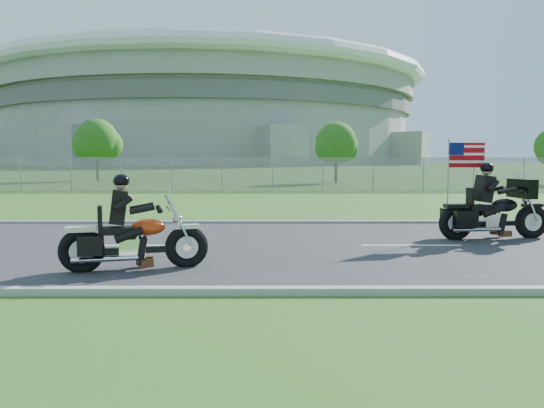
{
  "coord_description": "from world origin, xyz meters",
  "views": [
    {
      "loc": [
        0.9,
        -11.55,
        1.97
      ],
      "look_at": [
        0.92,
        0.0,
        0.96
      ],
      "focal_mm": 35.0,
      "sensor_mm": 36.0,
      "label": 1
    }
  ],
  "objects": [
    {
      "name": "ground",
      "position": [
        0.0,
        0.0,
        0.0
      ],
      "size": [
        420.0,
        420.0,
        0.0
      ],
      "primitive_type": "plane",
      "color": "#345119",
      "rests_on": "ground"
    },
    {
      "name": "road",
      "position": [
        0.0,
        0.0,
        0.02
      ],
      "size": [
        120.0,
        8.0,
        0.04
      ],
      "primitive_type": "cube",
      "color": "#28282B",
      "rests_on": "ground"
    },
    {
      "name": "curb_north",
      "position": [
        0.0,
        4.05,
        0.05
      ],
      "size": [
        120.0,
        0.18,
        0.12
      ],
      "primitive_type": "cube",
      "color": "#9E9B93",
      "rests_on": "ground"
    },
    {
      "name": "curb_south",
      "position": [
        0.0,
        -4.05,
        0.05
      ],
      "size": [
        120.0,
        0.18,
        0.12
      ],
      "primitive_type": "cube",
      "color": "#9E9B93",
      "rests_on": "ground"
    },
    {
      "name": "fence",
      "position": [
        -5.0,
        20.0,
        1.0
      ],
      "size": [
        60.0,
        0.03,
        2.0
      ],
      "primitive_type": "cube",
      "color": "gray",
      "rests_on": "ground"
    },
    {
      "name": "stadium",
      "position": [
        -20.0,
        170.0,
        15.58
      ],
      "size": [
        140.4,
        140.4,
        29.2
      ],
      "color": "#A3A099",
      "rests_on": "ground"
    },
    {
      "name": "tree_fence_near",
      "position": [
        6.04,
        30.04,
        2.97
      ],
      "size": [
        3.52,
        3.28,
        4.75
      ],
      "color": "#382316",
      "rests_on": "ground"
    },
    {
      "name": "tree_fence_mid",
      "position": [
        -13.95,
        34.04,
        3.3
      ],
      "size": [
        3.96,
        3.69,
        5.3
      ],
      "color": "#382316",
      "rests_on": "ground"
    },
    {
      "name": "motorcycle_lead",
      "position": [
        -1.49,
        -2.47,
        0.54
      ],
      "size": [
        2.51,
        1.03,
        1.71
      ],
      "rotation": [
        0.0,
        0.0,
        0.25
      ],
      "color": "black",
      "rests_on": "ground"
    },
    {
      "name": "motorcycle_follow",
      "position": [
        6.24,
        1.03,
        0.63
      ],
      "size": [
        2.78,
        1.01,
        2.32
      ],
      "rotation": [
        0.0,
        0.0,
        0.13
      ],
      "color": "black",
      "rests_on": "ground"
    }
  ]
}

